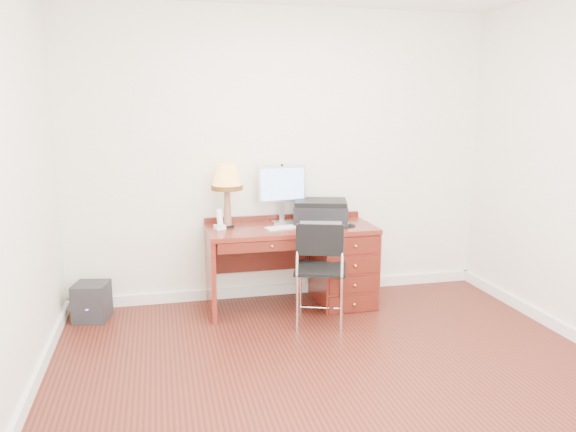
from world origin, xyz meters
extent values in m
plane|color=#3F150E|center=(0.00, 0.00, 0.00)|extent=(4.00, 4.00, 0.00)
plane|color=white|center=(0.00, 1.75, 1.35)|extent=(4.00, 0.00, 4.00)
plane|color=white|center=(-2.00, 0.00, 1.35)|extent=(0.00, 3.50, 3.50)
cube|color=white|center=(0.00, 1.74, 0.05)|extent=(4.00, 0.03, 0.10)
cube|color=white|center=(-1.99, 0.00, 0.05)|extent=(0.03, 3.50, 0.10)
cube|color=maroon|center=(0.00, 1.40, 0.73)|extent=(1.50, 0.65, 0.04)
cube|color=maroon|center=(0.50, 1.40, 0.35)|extent=(0.50, 0.61, 0.71)
cube|color=maroon|center=(-0.73, 1.40, 0.35)|extent=(0.04, 0.61, 0.71)
cube|color=#561911|center=(-0.24, 1.69, 0.46)|extent=(0.96, 0.03, 0.39)
cube|color=#561911|center=(-0.24, 1.09, 0.66)|extent=(0.91, 0.03, 0.09)
sphere|color=#BF8C3F|center=(0.50, 1.06, 0.35)|extent=(0.03, 0.03, 0.03)
cube|color=silver|center=(-0.03, 1.58, 0.76)|extent=(0.22, 0.17, 0.01)
cube|color=silver|center=(-0.03, 1.62, 0.85)|extent=(0.05, 0.03, 0.16)
cube|color=silver|center=(-0.03, 1.60, 1.11)|extent=(0.46, 0.09, 0.33)
cube|color=#4C8CF2|center=(-0.03, 1.58, 1.11)|extent=(0.42, 0.05, 0.29)
cube|color=white|center=(-0.05, 1.35, 0.76)|extent=(0.41, 0.20, 0.02)
cylinder|color=black|center=(0.47, 1.30, 0.75)|extent=(0.21, 0.21, 0.01)
ellipsoid|color=white|center=(0.47, 1.30, 0.77)|extent=(0.09, 0.06, 0.04)
cube|color=black|center=(0.30, 1.47, 0.84)|extent=(0.57, 0.50, 0.17)
cube|color=black|center=(0.30, 1.47, 0.95)|extent=(0.55, 0.47, 0.04)
cylinder|color=black|center=(-0.56, 1.50, 0.76)|extent=(0.12, 0.12, 0.02)
cone|color=#8A5C41|center=(-0.56, 1.50, 0.94)|extent=(0.07, 0.07, 0.34)
cone|color=#FFB050|center=(-0.56, 1.50, 1.22)|extent=(0.27, 0.27, 0.21)
cylinder|color=#593814|center=(-0.56, 1.50, 1.11)|extent=(0.28, 0.28, 0.04)
cube|color=white|center=(-0.64, 1.43, 0.77)|extent=(0.11, 0.11, 0.04)
cube|color=white|center=(-0.64, 1.43, 0.86)|extent=(0.06, 0.07, 0.14)
cylinder|color=black|center=(0.37, 1.48, 0.80)|extent=(0.07, 0.07, 0.09)
cube|color=black|center=(0.15, 0.95, 0.48)|extent=(0.53, 0.53, 0.03)
cube|color=black|center=(0.15, 0.75, 0.77)|extent=(0.37, 0.15, 0.25)
cylinder|color=silver|center=(-0.03, 1.13, 0.24)|extent=(0.02, 0.02, 0.48)
cylinder|color=silver|center=(0.33, 1.13, 0.24)|extent=(0.02, 0.02, 0.48)
cylinder|color=silver|center=(-0.03, 0.77, 0.24)|extent=(0.02, 0.02, 0.48)
cylinder|color=silver|center=(0.33, 0.77, 0.24)|extent=(0.02, 0.02, 0.48)
cylinder|color=silver|center=(-0.03, 0.75, 0.69)|extent=(0.02, 0.02, 0.42)
cylinder|color=silver|center=(0.33, 0.75, 0.69)|extent=(0.02, 0.02, 0.42)
cube|color=black|center=(-1.75, 1.46, 0.16)|extent=(0.33, 0.33, 0.32)
camera|label=1|loc=(-1.14, -3.40, 1.83)|focal=35.00mm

